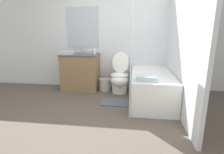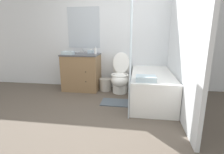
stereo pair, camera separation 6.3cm
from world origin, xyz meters
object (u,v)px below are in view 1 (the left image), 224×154
(vanity_cabinet, at_px, (81,72))
(soap_dispenser, at_px, (95,51))
(bathtub, at_px, (151,87))
(wastebasket, at_px, (105,85))
(bath_mat, at_px, (115,102))
(hand_towel_folded, at_px, (67,53))
(bath_towel_folded, at_px, (146,78))
(sink_faucet, at_px, (82,52))
(tissue_box, at_px, (90,52))
(toilet, at_px, (120,78))

(vanity_cabinet, relative_size, soap_dispenser, 5.08)
(vanity_cabinet, bearing_deg, bathtub, -17.88)
(wastebasket, distance_m, bath_mat, 0.81)
(hand_towel_folded, bearing_deg, bath_towel_folded, -28.81)
(sink_faucet, bearing_deg, soap_dispenser, -27.70)
(sink_faucet, bearing_deg, hand_towel_folded, -125.11)
(vanity_cabinet, height_order, sink_faucet, sink_faucet)
(bathtub, relative_size, bath_mat, 3.02)
(sink_faucet, relative_size, wastebasket, 0.51)
(soap_dispenser, bearing_deg, tissue_box, 133.27)
(wastebasket, distance_m, soap_dispenser, 0.81)
(wastebasket, relative_size, hand_towel_folded, 1.05)
(soap_dispenser, bearing_deg, bath_mat, -53.09)
(sink_faucet, relative_size, bath_mat, 0.27)
(vanity_cabinet, height_order, bath_mat, vanity_cabinet)
(wastebasket, bearing_deg, hand_towel_folded, -168.18)
(vanity_cabinet, bearing_deg, wastebasket, -0.38)
(bath_towel_folded, distance_m, bath_mat, 0.88)
(vanity_cabinet, distance_m, tissue_box, 0.51)
(bathtub, xyz_separation_m, wastebasket, (-1.01, 0.50, -0.14))
(sink_faucet, height_order, soap_dispenser, soap_dispenser)
(bathtub, xyz_separation_m, tissue_box, (-1.38, 0.66, 0.60))
(bath_mat, bearing_deg, toilet, 87.21)
(sink_faucet, bearing_deg, bath_towel_folded, -41.52)
(toilet, relative_size, hand_towel_folded, 3.35)
(tissue_box, bearing_deg, hand_towel_folded, -143.69)
(bath_towel_folded, bearing_deg, hand_towel_folded, 151.19)
(hand_towel_folded, distance_m, bath_mat, 1.53)
(tissue_box, bearing_deg, toilet, -17.93)
(toilet, height_order, bathtub, toilet)
(vanity_cabinet, relative_size, hand_towel_folded, 3.19)
(bathtub, relative_size, tissue_box, 11.67)
(toilet, relative_size, bath_mat, 1.69)
(toilet, bearing_deg, soap_dispenser, 172.12)
(bath_mat, bearing_deg, soap_dispenser, 126.91)
(vanity_cabinet, xyz_separation_m, tissue_box, (0.19, 0.15, 0.45))
(toilet, relative_size, soap_dispenser, 5.34)
(vanity_cabinet, bearing_deg, toilet, -5.27)
(toilet, relative_size, bathtub, 0.56)
(tissue_box, height_order, bath_towel_folded, tissue_box)
(vanity_cabinet, height_order, tissue_box, tissue_box)
(bath_mat, bearing_deg, sink_faucet, 134.37)
(toilet, height_order, bath_mat, toilet)
(vanity_cabinet, distance_m, bath_towel_folded, 1.81)
(toilet, relative_size, bath_towel_folded, 2.76)
(wastebasket, relative_size, bath_towel_folded, 0.87)
(sink_faucet, distance_m, hand_towel_folded, 0.42)
(soap_dispenser, xyz_separation_m, bath_mat, (0.55, -0.73, -0.91))
(vanity_cabinet, xyz_separation_m, bath_mat, (0.88, -0.73, -0.42))
(vanity_cabinet, bearing_deg, sink_faucet, 90.00)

